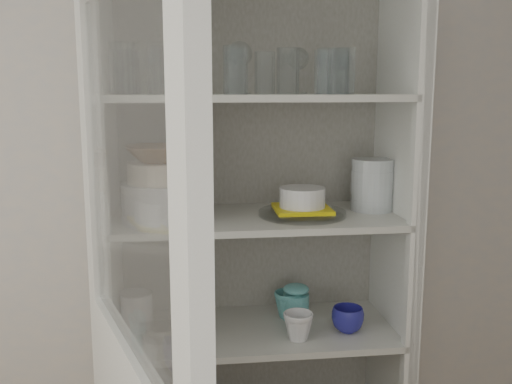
% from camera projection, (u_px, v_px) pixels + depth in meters
% --- Properties ---
extents(wall_back, '(3.60, 0.02, 2.60)m').
position_uv_depth(wall_back, '(195.00, 193.00, 2.11)').
color(wall_back, '#BABAB7').
rests_on(wall_back, ground).
extents(pantry_cabinet, '(1.00, 0.45, 2.10)m').
position_uv_depth(pantry_cabinet, '(254.00, 298.00, 2.04)').
color(pantry_cabinet, silver).
rests_on(pantry_cabinet, floor).
extents(tumbler_0, '(0.08, 0.08, 0.14)m').
position_uv_depth(tumbler_0, '(159.00, 71.00, 1.65)').
color(tumbler_0, silver).
rests_on(tumbler_0, shelf_glass).
extents(tumbler_1, '(0.08, 0.08, 0.15)m').
position_uv_depth(tumbler_1, '(122.00, 69.00, 1.67)').
color(tumbler_1, silver).
rests_on(tumbler_1, shelf_glass).
extents(tumbler_2, '(0.07, 0.07, 0.13)m').
position_uv_depth(tumbler_2, '(237.00, 72.00, 1.70)').
color(tumbler_2, silver).
rests_on(tumbler_2, shelf_glass).
extents(tumbler_3, '(0.09, 0.09, 0.14)m').
position_uv_depth(tumbler_3, '(235.00, 70.00, 1.70)').
color(tumbler_3, silver).
rests_on(tumbler_3, shelf_glass).
extents(tumbler_4, '(0.08, 0.08, 0.14)m').
position_uv_depth(tumbler_4, '(343.00, 71.00, 1.75)').
color(tumbler_4, silver).
rests_on(tumbler_4, shelf_glass).
extents(tumbler_5, '(0.09, 0.09, 0.13)m').
position_uv_depth(tumbler_5, '(325.00, 72.00, 1.74)').
color(tumbler_5, silver).
rests_on(tumbler_5, shelf_glass).
extents(tumbler_6, '(0.07, 0.07, 0.14)m').
position_uv_depth(tumbler_6, '(338.00, 72.00, 1.72)').
color(tumbler_6, silver).
rests_on(tumbler_6, shelf_glass).
extents(tumbler_7, '(0.07, 0.07, 0.14)m').
position_uv_depth(tumbler_7, '(127.00, 72.00, 1.80)').
color(tumbler_7, silver).
rests_on(tumbler_7, shelf_glass).
extents(tumbler_8, '(0.08, 0.08, 0.14)m').
position_uv_depth(tumbler_8, '(146.00, 72.00, 1.78)').
color(tumbler_8, silver).
rests_on(tumbler_8, shelf_glass).
extents(tumbler_9, '(0.09, 0.09, 0.13)m').
position_uv_depth(tumbler_9, '(265.00, 73.00, 1.81)').
color(tumbler_9, silver).
rests_on(tumbler_9, shelf_glass).
extents(tumbler_10, '(0.09, 0.09, 0.15)m').
position_uv_depth(tumbler_10, '(288.00, 71.00, 1.83)').
color(tumbler_10, silver).
rests_on(tumbler_10, shelf_glass).
extents(tumbler_11, '(0.08, 0.08, 0.14)m').
position_uv_depth(tumbler_11, '(331.00, 73.00, 1.88)').
color(tumbler_11, silver).
rests_on(tumbler_11, shelf_glass).
extents(goblet_0, '(0.07, 0.07, 0.15)m').
position_uv_depth(goblet_0, '(130.00, 71.00, 1.90)').
color(goblet_0, silver).
rests_on(goblet_0, shelf_glass).
extents(goblet_1, '(0.08, 0.08, 0.19)m').
position_uv_depth(goblet_1, '(240.00, 65.00, 1.90)').
color(goblet_1, silver).
rests_on(goblet_1, shelf_glass).
extents(goblet_2, '(0.08, 0.08, 0.17)m').
position_uv_depth(goblet_2, '(298.00, 69.00, 1.96)').
color(goblet_2, silver).
rests_on(goblet_2, shelf_glass).
extents(goblet_3, '(0.07, 0.07, 0.16)m').
position_uv_depth(goblet_3, '(341.00, 70.00, 1.94)').
color(goblet_3, silver).
rests_on(goblet_3, shelf_glass).
extents(plate_stack_front, '(0.25, 0.25, 0.13)m').
position_uv_depth(plate_stack_front, '(162.00, 202.00, 1.81)').
color(plate_stack_front, silver).
rests_on(plate_stack_front, shelf_plates).
extents(plate_stack_back, '(0.22, 0.22, 0.06)m').
position_uv_depth(plate_stack_back, '(163.00, 201.00, 2.01)').
color(plate_stack_back, silver).
rests_on(plate_stack_back, shelf_plates).
extents(cream_bowl, '(0.28, 0.28, 0.06)m').
position_uv_depth(cream_bowl, '(161.00, 172.00, 1.79)').
color(cream_bowl, beige).
rests_on(cream_bowl, plate_stack_front).
extents(terracotta_bowl, '(0.23, 0.23, 0.05)m').
position_uv_depth(terracotta_bowl, '(160.00, 154.00, 1.78)').
color(terracotta_bowl, '#583112').
rests_on(terracotta_bowl, cream_bowl).
extents(glass_platter, '(0.34, 0.34, 0.02)m').
position_uv_depth(glass_platter, '(302.00, 213.00, 1.90)').
color(glass_platter, silver).
rests_on(glass_platter, shelf_plates).
extents(yellow_trivet, '(0.19, 0.19, 0.01)m').
position_uv_depth(yellow_trivet, '(302.00, 209.00, 1.90)').
color(yellow_trivet, yellow).
rests_on(yellow_trivet, glass_platter).
extents(white_ramekin, '(0.17, 0.17, 0.07)m').
position_uv_depth(white_ramekin, '(302.00, 197.00, 1.89)').
color(white_ramekin, silver).
rests_on(white_ramekin, yellow_trivet).
extents(grey_bowl_stack, '(0.15, 0.15, 0.18)m').
position_uv_depth(grey_bowl_stack, '(372.00, 185.00, 1.98)').
color(grey_bowl_stack, '#B2B9BA').
rests_on(grey_bowl_stack, shelf_plates).
extents(mug_blue, '(0.13, 0.13, 0.09)m').
position_uv_depth(mug_blue, '(348.00, 319.00, 1.94)').
color(mug_blue, navy).
rests_on(mug_blue, shelf_mugs).
extents(mug_teal, '(0.11, 0.11, 0.10)m').
position_uv_depth(mug_teal, '(288.00, 305.00, 2.06)').
color(mug_teal, teal).
rests_on(mug_teal, shelf_mugs).
extents(mug_white, '(0.12, 0.12, 0.09)m').
position_uv_depth(mug_white, '(298.00, 326.00, 1.88)').
color(mug_white, silver).
rests_on(mug_white, shelf_mugs).
extents(teal_jar, '(0.09, 0.09, 0.11)m').
position_uv_depth(teal_jar, '(296.00, 304.00, 2.05)').
color(teal_jar, teal).
rests_on(teal_jar, shelf_mugs).
extents(measuring_cups, '(0.11, 0.11, 0.04)m').
position_uv_depth(measuring_cups, '(161.00, 332.00, 1.89)').
color(measuring_cups, silver).
rests_on(measuring_cups, shelf_mugs).
extents(white_canister, '(0.12, 0.12, 0.13)m').
position_uv_depth(white_canister, '(137.00, 311.00, 1.96)').
color(white_canister, silver).
rests_on(white_canister, shelf_mugs).
extents(tumbler_12, '(0.07, 0.07, 0.15)m').
position_uv_depth(tumbler_12, '(328.00, 71.00, 1.85)').
color(tumbler_12, silver).
rests_on(tumbler_12, shelf_glass).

